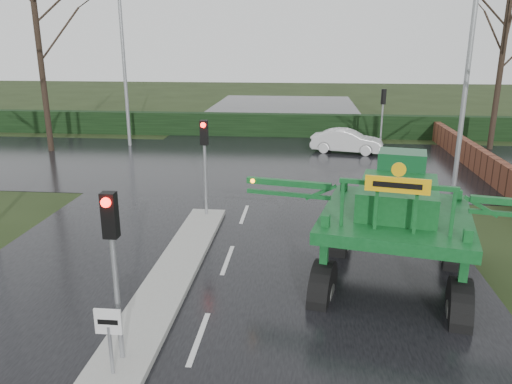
# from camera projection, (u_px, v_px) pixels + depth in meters

# --- Properties ---
(ground) EXTENTS (140.00, 140.00, 0.00)m
(ground) POSITION_uv_depth(u_px,v_px,m) (199.00, 339.00, 10.61)
(ground) COLOR black
(ground) RESTS_ON ground
(road_main) EXTENTS (14.00, 80.00, 0.02)m
(road_main) POSITION_uv_depth(u_px,v_px,m) (250.00, 198.00, 20.14)
(road_main) COLOR black
(road_main) RESTS_ON ground
(road_cross) EXTENTS (80.00, 12.00, 0.02)m
(road_cross) POSITION_uv_depth(u_px,v_px,m) (263.00, 164.00, 25.86)
(road_cross) COLOR black
(road_cross) RESTS_ON ground
(median_island) EXTENTS (1.20, 10.00, 0.16)m
(median_island) POSITION_uv_depth(u_px,v_px,m) (175.00, 271.00, 13.57)
(median_island) COLOR gray
(median_island) RESTS_ON ground
(hedge_row) EXTENTS (44.00, 0.90, 1.50)m
(hedge_row) POSITION_uv_depth(u_px,v_px,m) (273.00, 125.00, 33.27)
(hedge_row) COLOR black
(hedge_row) RESTS_ON ground
(brick_wall) EXTENTS (0.40, 20.00, 1.20)m
(brick_wall) POSITION_uv_depth(u_px,v_px,m) (474.00, 157.00, 24.70)
(brick_wall) COLOR #592D1E
(brick_wall) RESTS_ON ground
(keep_left_sign) EXTENTS (0.50, 0.07, 1.35)m
(keep_left_sign) POSITION_uv_depth(u_px,v_px,m) (109.00, 331.00, 9.00)
(keep_left_sign) COLOR gray
(keep_left_sign) RESTS_ON ground
(traffic_signal_near) EXTENTS (0.26, 0.33, 3.52)m
(traffic_signal_near) POSITION_uv_depth(u_px,v_px,m) (112.00, 242.00, 9.03)
(traffic_signal_near) COLOR gray
(traffic_signal_near) RESTS_ON ground
(traffic_signal_mid) EXTENTS (0.26, 0.33, 3.52)m
(traffic_signal_mid) POSITION_uv_depth(u_px,v_px,m) (204.00, 147.00, 17.13)
(traffic_signal_mid) COLOR gray
(traffic_signal_mid) RESTS_ON ground
(traffic_signal_far) EXTENTS (0.26, 0.33, 3.52)m
(traffic_signal_far) POSITION_uv_depth(u_px,v_px,m) (383.00, 106.00, 28.32)
(traffic_signal_far) COLOR gray
(traffic_signal_far) RESTS_ON ground
(street_light_right) EXTENTS (3.85, 0.30, 10.00)m
(street_light_right) POSITION_uv_depth(u_px,v_px,m) (463.00, 44.00, 19.55)
(street_light_right) COLOR gray
(street_light_right) RESTS_ON ground
(street_light_left_far) EXTENTS (3.85, 0.30, 10.00)m
(street_light_left_far) POSITION_uv_depth(u_px,v_px,m) (128.00, 43.00, 28.72)
(street_light_left_far) COLOR gray
(street_light_left_far) RESTS_ON ground
(tree_left_far) EXTENTS (7.70, 7.70, 13.26)m
(tree_left_far) POSITION_uv_depth(u_px,v_px,m) (36.00, 21.00, 26.88)
(tree_left_far) COLOR black
(tree_left_far) RESTS_ON ground
(tree_right_far) EXTENTS (7.00, 7.00, 12.05)m
(tree_right_far) POSITION_uv_depth(u_px,v_px,m) (505.00, 34.00, 27.53)
(tree_right_far) COLOR black
(tree_right_far) RESTS_ON ground
(crop_sprayer) EXTENTS (7.79, 5.58, 4.43)m
(crop_sprayer) POSITION_uv_depth(u_px,v_px,m) (327.00, 213.00, 12.06)
(crop_sprayer) COLOR black
(crop_sprayer) RESTS_ON ground
(white_sedan) EXTENTS (4.19, 2.17, 1.31)m
(white_sedan) POSITION_uv_depth(u_px,v_px,m) (346.00, 153.00, 28.46)
(white_sedan) COLOR silver
(white_sedan) RESTS_ON ground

